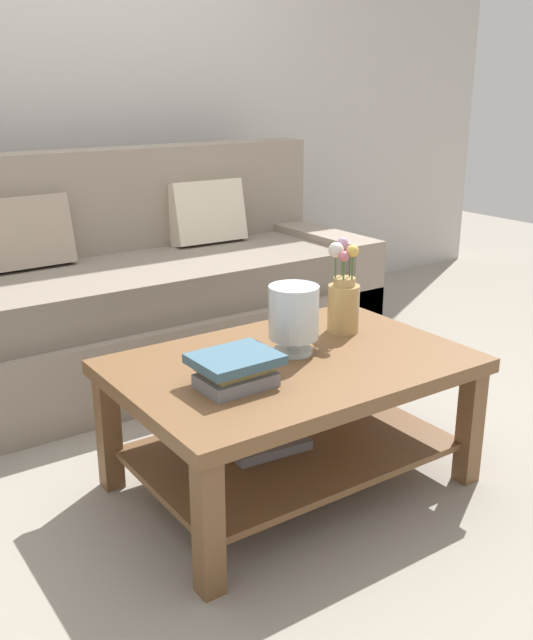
# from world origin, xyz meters

# --- Properties ---
(ground_plane) EXTENTS (10.00, 10.00, 0.00)m
(ground_plane) POSITION_xyz_m (0.00, 0.00, 0.00)
(ground_plane) COLOR gray
(back_wall) EXTENTS (6.40, 0.12, 2.70)m
(back_wall) POSITION_xyz_m (0.00, 1.65, 1.35)
(back_wall) COLOR #BCB7B2
(back_wall) RESTS_ON ground
(couch) EXTENTS (2.22, 0.90, 1.06)m
(couch) POSITION_xyz_m (0.09, 0.89, 0.36)
(couch) COLOR gray
(couch) RESTS_ON ground
(coffee_table) EXTENTS (1.18, 0.80, 0.48)m
(coffee_table) POSITION_xyz_m (0.02, -0.41, 0.35)
(coffee_table) COLOR brown
(coffee_table) RESTS_ON ground
(book_stack_main) EXTENTS (0.26, 0.21, 0.10)m
(book_stack_main) POSITION_xyz_m (-0.25, -0.49, 0.53)
(book_stack_main) COLOR slate
(book_stack_main) RESTS_ON coffee_table
(glass_hurricane_vase) EXTENTS (0.17, 0.17, 0.24)m
(glass_hurricane_vase) POSITION_xyz_m (0.06, -0.36, 0.62)
(glass_hurricane_vase) COLOR silver
(glass_hurricane_vase) RESTS_ON coffee_table
(flower_pitcher) EXTENTS (0.12, 0.12, 0.35)m
(flower_pitcher) POSITION_xyz_m (0.35, -0.29, 0.60)
(flower_pitcher) COLOR tan
(flower_pitcher) RESTS_ON coffee_table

